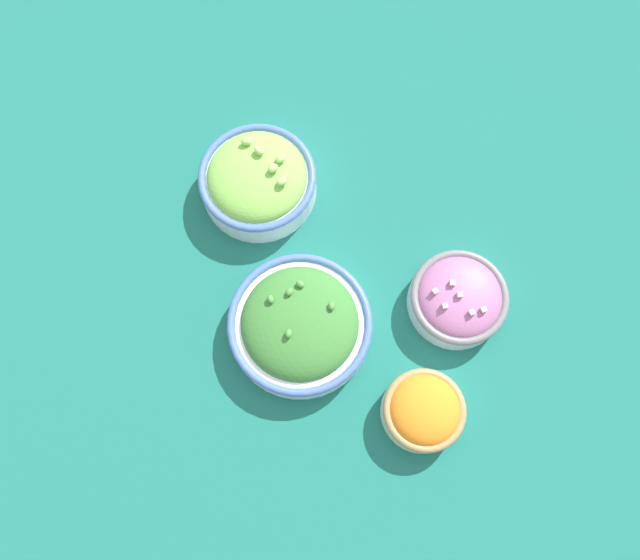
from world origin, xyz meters
TOP-DOWN VIEW (x-y plane):
  - ground_plane at (0.00, 0.00)m, footprint 3.00×3.00m
  - bowl_broccoli at (0.01, 0.07)m, footprint 0.21×0.21m
  - bowl_red_onion at (-0.20, -0.03)m, footprint 0.14×0.14m
  - bowl_carrots at (-0.19, 0.14)m, footprint 0.12×0.12m
  - bowl_lettuce at (0.14, -0.12)m, footprint 0.18×0.18m

SIDE VIEW (x-z plane):
  - ground_plane at x=0.00m, z-range 0.00..0.00m
  - bowl_red_onion at x=-0.20m, z-range 0.00..0.06m
  - bowl_carrots at x=-0.19m, z-range 0.00..0.06m
  - bowl_broccoli at x=0.01m, z-range -0.01..0.07m
  - bowl_lettuce at x=0.14m, z-range -0.01..0.08m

